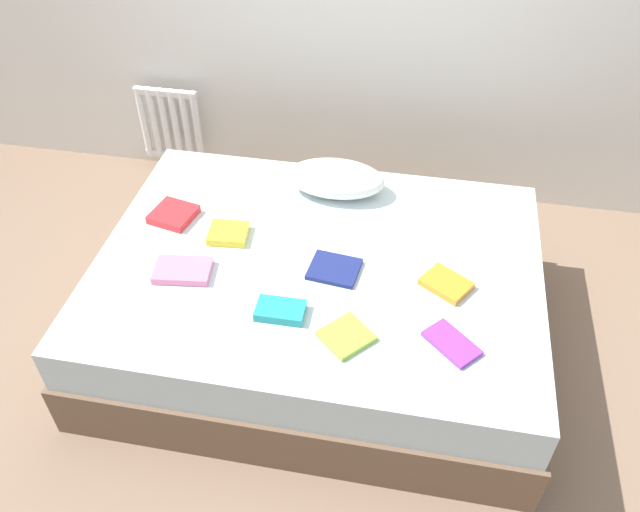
# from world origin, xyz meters

# --- Properties ---
(ground_plane) EXTENTS (8.00, 8.00, 0.00)m
(ground_plane) POSITION_xyz_m (0.00, 0.00, 0.00)
(ground_plane) COLOR #7F6651
(bed) EXTENTS (2.00, 1.50, 0.50)m
(bed) POSITION_xyz_m (0.00, 0.00, 0.25)
(bed) COLOR brown
(bed) RESTS_ON ground
(radiator) EXTENTS (0.39, 0.04, 0.47)m
(radiator) POSITION_xyz_m (-1.16, 1.20, 0.36)
(radiator) COLOR white
(radiator) RESTS_ON ground
(pillow) EXTENTS (0.49, 0.27, 0.16)m
(pillow) POSITION_xyz_m (-0.01, 0.52, 0.58)
(pillow) COLOR white
(pillow) RESTS_ON bed
(textbook_purple) EXTENTS (0.24, 0.24, 0.02)m
(textbook_purple) POSITION_xyz_m (0.60, -0.38, 0.51)
(textbook_purple) COLOR purple
(textbook_purple) RESTS_ON bed
(textbook_navy) EXTENTS (0.23, 0.20, 0.02)m
(textbook_navy) POSITION_xyz_m (0.08, -0.05, 0.51)
(textbook_navy) COLOR navy
(textbook_navy) RESTS_ON bed
(textbook_pink) EXTENTS (0.26, 0.19, 0.03)m
(textbook_pink) POSITION_xyz_m (-0.56, -0.19, 0.52)
(textbook_pink) COLOR pink
(textbook_pink) RESTS_ON bed
(textbook_yellow) EXTENTS (0.19, 0.17, 0.04)m
(textbook_yellow) POSITION_xyz_m (-0.44, 0.08, 0.52)
(textbook_yellow) COLOR yellow
(textbook_yellow) RESTS_ON bed
(textbook_teal) EXTENTS (0.20, 0.12, 0.04)m
(textbook_teal) POSITION_xyz_m (-0.09, -0.35, 0.52)
(textbook_teal) COLOR teal
(textbook_teal) RESTS_ON bed
(textbook_orange) EXTENTS (0.24, 0.23, 0.03)m
(textbook_orange) POSITION_xyz_m (0.57, -0.06, 0.52)
(textbook_orange) COLOR orange
(textbook_orange) RESTS_ON bed
(textbook_red) EXTENTS (0.22, 0.22, 0.04)m
(textbook_red) POSITION_xyz_m (-0.73, 0.17, 0.52)
(textbook_red) COLOR red
(textbook_red) RESTS_ON bed
(textbook_lime) EXTENTS (0.25, 0.25, 0.02)m
(textbook_lime) POSITION_xyz_m (0.19, -0.42, 0.51)
(textbook_lime) COLOR #8CC638
(textbook_lime) RESTS_ON bed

